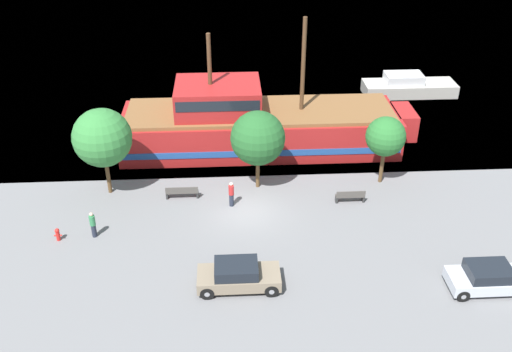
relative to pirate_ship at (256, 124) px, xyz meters
name	(u,v)px	position (x,y,z in m)	size (l,w,h in m)	color
ground_plane	(248,211)	(-0.97, -8.10, -1.80)	(160.00, 160.00, 0.00)	slate
water_surface	(233,14)	(-0.97, 35.90, -1.80)	(80.00, 80.00, 0.00)	#38667F
pirate_ship	(256,124)	(0.00, 0.00, 0.00)	(20.52, 5.50, 9.31)	#A31E1E
moored_boat_dockside	(408,86)	(13.63, 9.07, -1.09)	(7.85, 2.58, 1.85)	#B7B2A8
parked_car_curb_front	(238,276)	(-1.71, -14.76, -1.08)	(4.07, 1.78, 1.44)	#7F705B
parked_car_curb_mid	(489,278)	(10.53, -15.56, -1.12)	(4.04, 1.83, 1.36)	#B7BCC6
fire_hydrant	(58,234)	(-11.52, -10.40, -1.39)	(0.42, 0.25, 0.76)	red
bench_promenade_east	(182,192)	(-4.92, -6.51, -1.35)	(1.99, 0.45, 0.85)	#4C4742
bench_promenade_west	(350,196)	(5.31, -7.53, -1.36)	(1.76, 0.45, 0.85)	#4C4742
pedestrian_walking_near	(231,194)	(-1.90, -7.49, -0.98)	(0.32, 0.32, 1.63)	#232838
pedestrian_walking_far	(93,225)	(-9.59, -10.16, -1.00)	(0.32, 0.32, 1.59)	#232838
tree_row_east	(102,138)	(-9.47, -5.54, 2.01)	(3.54, 3.54, 5.59)	brown
tree_row_mideast	(258,138)	(-0.20, -5.38, 1.65)	(3.36, 3.36, 5.13)	brown
tree_row_midwest	(386,137)	(7.74, -5.21, 1.44)	(2.49, 2.49, 4.50)	brown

